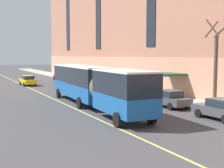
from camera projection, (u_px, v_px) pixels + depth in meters
name	position (u px, v px, depth m)	size (l,w,h in m)	color
ground_plane	(100.00, 107.00, 28.09)	(260.00, 260.00, 0.00)	#424244
sidewalk	(161.00, 97.00, 34.63)	(4.07, 160.00, 0.15)	#ADA89E
city_bus	(93.00, 84.00, 27.89)	(3.57, 18.80, 3.65)	#19569E
parked_car_white_1	(94.00, 83.00, 43.55)	(1.96, 4.36, 1.56)	silver
parked_car_black_2	(74.00, 79.00, 50.39)	(2.01, 4.58, 1.56)	black
parked_car_red_3	(61.00, 76.00, 57.55)	(1.99, 4.76, 1.56)	#B21E19
parked_car_darkgray_4	(221.00, 109.00, 22.68)	(1.95, 4.27, 1.56)	#4C4C51
parked_car_darkgray_5	(168.00, 98.00, 28.21)	(2.07, 4.65, 1.56)	#4C4C51
parked_car_darkgray_6	(119.00, 89.00, 36.42)	(1.99, 4.27, 1.56)	#4C4C51
taxi_cab	(28.00, 80.00, 48.40)	(2.04, 4.56, 1.56)	yellow
street_tree_mid_block	(216.00, 64.00, 27.53)	(1.85, 1.82, 7.67)	brown
fire_hydrant	(138.00, 91.00, 36.18)	(0.42, 0.24, 0.72)	red
lane_centerline	(66.00, 104.00, 29.75)	(0.16, 140.00, 0.01)	#E0D66B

